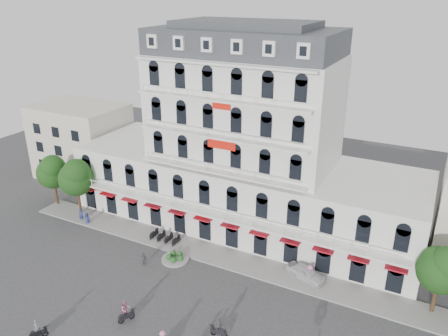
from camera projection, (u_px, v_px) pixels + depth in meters
ground at (168, 298)px, 44.39m from camera, size 120.00×120.00×0.00m
sidewalk at (210, 253)px, 51.75m from camera, size 53.00×4.00×0.16m
main_building at (244, 152)px, 55.36m from camera, size 45.00×15.00×25.80m
flank_building_west at (82, 141)px, 71.23m from camera, size 14.00×10.00×12.00m
traffic_island at (175, 258)px, 50.49m from camera, size 3.20×3.20×1.60m
parked_scooter_row at (165, 241)px, 54.31m from camera, size 4.40×1.80×1.10m
tree_west_outer at (53, 170)px, 61.54m from camera, size 4.50×4.48×7.76m
tree_west_inner at (76, 176)px, 58.88m from camera, size 4.76×4.76×8.25m
tree_east_inner at (442, 268)px, 40.40m from camera, size 4.40×4.37×7.57m
parked_car at (306, 273)px, 47.03m from camera, size 4.82×3.09×1.53m
rider_west at (38, 331)px, 38.92m from camera, size 1.11×1.49×2.07m
rider_southwest at (126, 311)px, 40.88m from camera, size 1.05×1.55×2.34m
rider_northeast at (219, 327)px, 39.08m from camera, size 1.70×0.50×2.15m
pedestrian_left at (87, 218)px, 58.02m from camera, size 0.92×0.75×1.63m
pedestrian_mid at (144, 259)px, 49.49m from camera, size 0.94×0.43×1.57m
pedestrian_right at (310, 273)px, 46.80m from camera, size 1.33×1.07×1.80m
pedestrian_far at (81, 215)px, 58.77m from camera, size 0.76×0.71×1.75m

